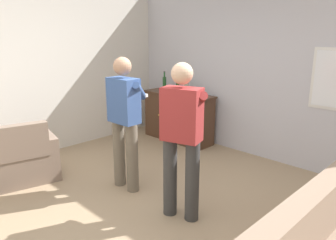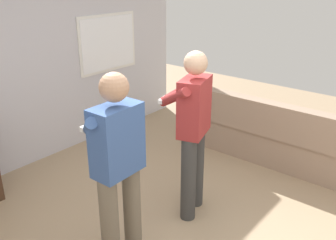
{
  "view_description": "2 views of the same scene",
  "coord_description": "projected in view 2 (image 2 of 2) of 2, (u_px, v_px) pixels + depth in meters",
  "views": [
    {
      "loc": [
        2.51,
        -2.0,
        1.97
      ],
      "look_at": [
        0.05,
        0.49,
        1.02
      ],
      "focal_mm": 35.0,
      "sensor_mm": 36.0,
      "label": 1
    },
    {
      "loc": [
        -2.35,
        -1.52,
        2.35
      ],
      "look_at": [
        0.12,
        0.51,
        1.06
      ],
      "focal_mm": 40.0,
      "sensor_mm": 36.0,
      "label": 2
    }
  ],
  "objects": [
    {
      "name": "wall_back_with_window",
      "position": [
        27.0,
        54.0,
        4.52
      ],
      "size": [
        5.2,
        0.15,
        2.8
      ],
      "color": "silver",
      "rests_on": "ground"
    },
    {
      "name": "couch",
      "position": [
        274.0,
        138.0,
        4.82
      ],
      "size": [
        0.57,
        2.63,
        0.85
      ],
      "color": "gray",
      "rests_on": "ground"
    },
    {
      "name": "person_standing_left",
      "position": [
        117.0,
        165.0,
        2.9
      ],
      "size": [
        0.56,
        0.48,
        1.68
      ],
      "color": "#6B6051",
      "rests_on": "ground"
    },
    {
      "name": "person_standing_right",
      "position": [
        193.0,
        128.0,
        3.58
      ],
      "size": [
        0.53,
        0.52,
        1.68
      ],
      "color": "#383838",
      "rests_on": "ground"
    }
  ]
}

